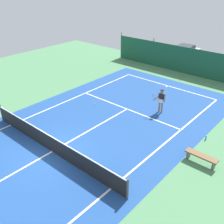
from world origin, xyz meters
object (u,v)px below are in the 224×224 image
at_px(tennis_net, 51,144).
at_px(tennis_player, 161,99).
at_px(tennis_ball_near_player, 95,104).
at_px(parked_car, 184,54).
at_px(courtside_bench, 201,157).
at_px(tennis_ball_midcourt, 155,82).
at_px(water_bottle, 206,138).

distance_m(tennis_net, tennis_player, 7.78).
bearing_deg(tennis_player, tennis_ball_near_player, 27.02).
distance_m(tennis_net, tennis_ball_near_player, 5.93).
bearing_deg(tennis_player, parked_car, -68.73).
xyz_separation_m(tennis_net, courtside_bench, (6.31, 4.22, -0.14)).
bearing_deg(tennis_ball_midcourt, parked_car, 98.15).
distance_m(tennis_ball_midcourt, water_bottle, 8.81).
xyz_separation_m(tennis_player, water_bottle, (3.70, -1.12, -0.84)).
bearing_deg(tennis_net, tennis_ball_midcourt, 95.88).
xyz_separation_m(tennis_ball_midcourt, courtside_bench, (7.54, -7.67, 0.34)).
height_order(tennis_net, tennis_player, tennis_player).
relative_size(tennis_player, water_bottle, 6.83).
bearing_deg(water_bottle, tennis_ball_midcourt, 141.34).
bearing_deg(tennis_player, tennis_net, 76.46).
bearing_deg(tennis_net, water_bottle, 48.49).
bearing_deg(tennis_ball_near_player, tennis_player, 26.00).
xyz_separation_m(tennis_ball_near_player, water_bottle, (7.87, 0.91, 0.09)).
relative_size(tennis_player, courtside_bench, 1.03).
bearing_deg(courtside_bench, water_bottle, 106.77).
height_order(parked_car, water_bottle, parked_car).
bearing_deg(tennis_ball_midcourt, tennis_net, -84.12).
bearing_deg(tennis_net, courtside_bench, 33.79).
distance_m(tennis_player, courtside_bench, 5.49).
distance_m(tennis_ball_near_player, tennis_ball_midcourt, 6.49).
xyz_separation_m(tennis_player, tennis_ball_midcourt, (-3.18, 4.38, -0.93)).
distance_m(tennis_net, parked_car, 18.95).
distance_m(parked_car, water_bottle, 14.72).
height_order(parked_car, courtside_bench, parked_car).
bearing_deg(tennis_ball_midcourt, tennis_ball_near_player, -98.74).
bearing_deg(water_bottle, tennis_ball_near_player, -173.42).
height_order(tennis_net, courtside_bench, tennis_net).
relative_size(tennis_net, parked_car, 2.40).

